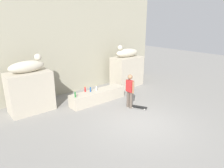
% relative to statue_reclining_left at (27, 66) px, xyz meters
% --- Properties ---
extents(ground_plane, '(40.00, 40.00, 0.00)m').
position_rel_statue_reclining_left_xyz_m(ground_plane, '(3.03, -4.11, -2.15)').
color(ground_plane, gray).
extents(facade_wall, '(11.95, 0.60, 5.42)m').
position_rel_statue_reclining_left_xyz_m(facade_wall, '(3.03, 1.42, 0.56)').
color(facade_wall, '#A39E87').
rests_on(facade_wall, ground_plane).
extents(pedestal_left, '(1.93, 1.16, 1.87)m').
position_rel_statue_reclining_left_xyz_m(pedestal_left, '(-0.04, -0.00, -1.22)').
color(pedestal_left, '#B7AD99').
rests_on(pedestal_left, ground_plane).
extents(pedestal_right, '(1.93, 1.16, 1.87)m').
position_rel_statue_reclining_left_xyz_m(pedestal_right, '(6.09, -0.00, -1.22)').
color(pedestal_right, '#B7AD99').
rests_on(pedestal_right, ground_plane).
extents(statue_reclining_left, '(1.64, 0.67, 0.78)m').
position_rel_statue_reclining_left_xyz_m(statue_reclining_left, '(0.00, 0.00, 0.00)').
color(statue_reclining_left, beige).
rests_on(statue_reclining_left, pedestal_left).
extents(statue_reclining_right, '(1.65, 0.73, 0.78)m').
position_rel_statue_reclining_left_xyz_m(statue_reclining_right, '(6.05, 0.00, 0.00)').
color(statue_reclining_right, beige).
rests_on(statue_reclining_right, pedestal_right).
extents(ledge_block, '(3.08, 0.72, 0.61)m').
position_rel_statue_reclining_left_xyz_m(ledge_block, '(3.03, -1.08, -1.85)').
color(ledge_block, '#B7AD99').
rests_on(ledge_block, ground_plane).
extents(skater, '(0.23, 0.54, 1.67)m').
position_rel_statue_reclining_left_xyz_m(skater, '(3.78, -2.66, -1.23)').
color(skater, brown).
rests_on(skater, ground_plane).
extents(skateboard, '(0.54, 0.80, 0.08)m').
position_rel_statue_reclining_left_xyz_m(skateboard, '(4.08, -3.01, -2.09)').
color(skateboard, black).
rests_on(skateboard, ground_plane).
extents(bottle_clear, '(0.07, 0.07, 0.26)m').
position_rel_statue_reclining_left_xyz_m(bottle_clear, '(2.97, -1.03, -1.44)').
color(bottle_clear, silver).
rests_on(bottle_clear, ledge_block).
extents(bottle_green, '(0.06, 0.06, 0.32)m').
position_rel_statue_reclining_left_xyz_m(bottle_green, '(1.65, -1.17, -1.41)').
color(bottle_green, '#1E722D').
rests_on(bottle_green, ledge_block).
extents(bottle_red, '(0.07, 0.07, 0.30)m').
position_rel_statue_reclining_left_xyz_m(bottle_red, '(2.42, -0.82, -1.42)').
color(bottle_red, red).
rests_on(bottle_red, ledge_block).
extents(bottle_blue, '(0.06, 0.06, 0.29)m').
position_rel_statue_reclining_left_xyz_m(bottle_blue, '(2.63, -0.98, -1.42)').
color(bottle_blue, '#194C99').
rests_on(bottle_blue, ledge_block).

